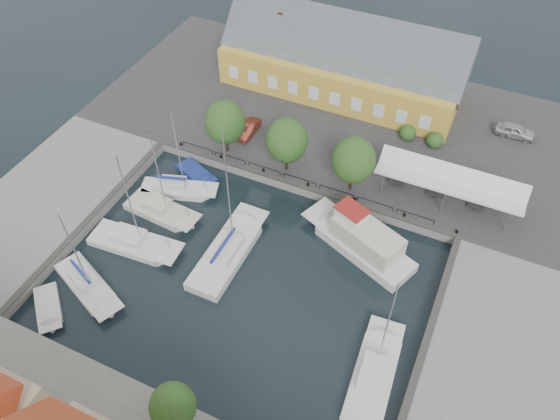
% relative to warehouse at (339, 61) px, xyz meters
% --- Properties ---
extents(ground, '(140.00, 140.00, 0.00)m').
position_rel_warehouse_xyz_m(ground, '(2.60, -28.36, -4.43)').
color(ground, black).
rests_on(ground, ground).
extents(north_quay, '(56.00, 26.00, 1.00)m').
position_rel_warehouse_xyz_m(north_quay, '(2.60, -5.36, -3.93)').
color(north_quay, '#2D2D30').
rests_on(north_quay, ground).
extents(west_quay, '(12.00, 24.00, 1.00)m').
position_rel_warehouse_xyz_m(west_quay, '(-19.40, -30.36, -3.93)').
color(west_quay, slate).
rests_on(west_quay, ground).
extents(east_quay, '(12.00, 24.00, 1.00)m').
position_rel_warehouse_xyz_m(east_quay, '(24.60, -30.36, -3.93)').
color(east_quay, slate).
rests_on(east_quay, ground).
extents(quay_edge_fittings, '(56.00, 24.72, 0.40)m').
position_rel_warehouse_xyz_m(quay_edge_fittings, '(2.62, -23.61, -3.37)').
color(quay_edge_fittings, '#383533').
rests_on(quay_edge_fittings, north_quay).
extents(warehouse, '(28.56, 14.00, 9.55)m').
position_rel_warehouse_xyz_m(warehouse, '(0.00, 0.00, 0.00)').
color(warehouse, gold).
rests_on(warehouse, north_quay).
extents(tent_canopy, '(14.00, 4.00, 2.83)m').
position_rel_warehouse_xyz_m(tent_canopy, '(16.60, -13.86, -0.74)').
color(tent_canopy, silver).
rests_on(tent_canopy, north_quay).
extents(quay_trees, '(18.20, 4.20, 6.30)m').
position_rel_warehouse_xyz_m(quay_trees, '(0.60, -16.36, 0.45)').
color(quay_trees, black).
rests_on(quay_trees, north_quay).
extents(car_silver, '(4.38, 1.89, 1.47)m').
position_rel_warehouse_xyz_m(car_silver, '(21.25, -0.87, -2.69)').
color(car_silver, '#B1B5B9').
rests_on(car_silver, north_quay).
extents(car_red, '(1.41, 3.88, 1.27)m').
position_rel_warehouse_xyz_m(car_red, '(-5.60, -12.81, -2.79)').
color(car_red, maroon).
rests_on(car_red, north_quay).
extents(center_sailboat, '(3.31, 10.98, 14.67)m').
position_rel_warehouse_xyz_m(center_sailboat, '(0.03, -28.27, -4.07)').
color(center_sailboat, silver).
rests_on(center_sailboat, ground).
extents(trawler, '(11.94, 7.54, 5.00)m').
position_rel_warehouse_xyz_m(trawler, '(10.88, -22.44, -3.41)').
color(trawler, silver).
rests_on(trawler, ground).
extents(east_boat_c, '(3.60, 9.59, 11.86)m').
position_rel_warehouse_xyz_m(east_boat_c, '(15.96, -34.13, -4.17)').
color(east_boat_c, silver).
rests_on(east_boat_c, ground).
extents(west_boat_a, '(8.14, 4.58, 10.61)m').
position_rel_warehouse_xyz_m(west_boat_a, '(-8.57, -23.20, -4.16)').
color(west_boat_a, silver).
rests_on(west_boat_a, ground).
extents(west_boat_b, '(8.07, 3.29, 10.82)m').
position_rel_warehouse_xyz_m(west_boat_b, '(-8.46, -26.41, -4.17)').
color(west_boat_b, beige).
rests_on(west_boat_b, ground).
extents(west_boat_c, '(9.24, 3.53, 12.11)m').
position_rel_warehouse_xyz_m(west_boat_c, '(-8.49, -30.95, -4.17)').
color(west_boat_c, silver).
rests_on(west_boat_c, ground).
extents(west_boat_d, '(8.38, 5.38, 10.97)m').
position_rel_warehouse_xyz_m(west_boat_d, '(-9.33, -36.63, -4.16)').
color(west_boat_d, silver).
rests_on(west_boat_d, ground).
extents(launch_sw, '(4.93, 4.76, 0.98)m').
position_rel_warehouse_xyz_m(launch_sw, '(-11.01, -39.81, -4.34)').
color(launch_sw, silver).
rests_on(launch_sw, ground).
extents(launch_nw, '(5.30, 3.71, 0.88)m').
position_rel_warehouse_xyz_m(launch_nw, '(-8.17, -20.18, -4.34)').
color(launch_nw, navy).
rests_on(launch_nw, ground).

